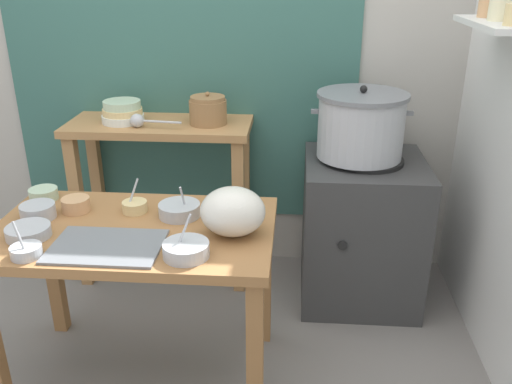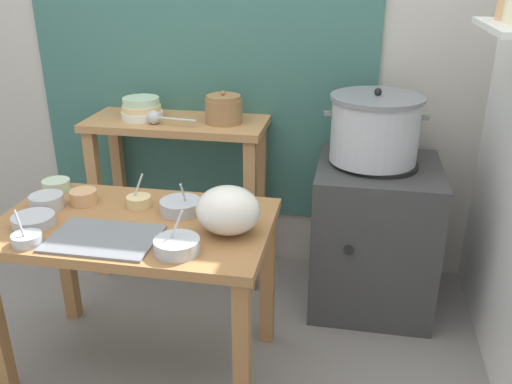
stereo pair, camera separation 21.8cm
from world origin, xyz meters
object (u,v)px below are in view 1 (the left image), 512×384
Objects in this scene: ladle at (139,121)px; prep_bowl_5 at (43,193)px; prep_table at (136,252)px; prep_bowl_1 at (179,209)px; bowl_stack_enamel at (123,112)px; prep_bowl_0 at (76,204)px; back_shelf_table at (162,162)px; serving_tray at (107,246)px; prep_bowl_7 at (38,211)px; steamer_pot at (361,125)px; stove_block at (361,229)px; prep_bowl_4 at (186,249)px; prep_bowl_6 at (135,206)px; prep_bowl_3 at (28,231)px; plastic_bag at (233,211)px; clay_pot at (208,110)px; prep_bowl_2 at (26,251)px.

prep_bowl_5 is (-0.29, -0.52, -0.19)m from ladle.
prep_bowl_1 reaches higher than prep_table.
bowl_stack_enamel is 1.91× the size of prep_bowl_0.
prep_bowl_1 is (0.25, -0.73, 0.07)m from back_shelf_table.
serving_tray is 0.42m from prep_bowl_7.
prep_bowl_0 and prep_bowl_7 have the same top height.
serving_tray is at bearing -137.41° from steamer_pot.
prep_table is at bearing -143.77° from stove_block.
ladle is 1.62× the size of prep_bowl_4.
serving_tray is at bearing -105.85° from prep_table.
back_shelf_table reaches higher than prep_bowl_6.
serving_tray is at bearing -10.58° from prep_bowl_3.
prep_bowl_3 is (-0.09, -0.24, -0.01)m from prep_bowl_0.
prep_bowl_6 is (0.43, -0.09, -0.00)m from prep_bowl_5.
prep_bowl_4 is 0.84m from prep_bowl_5.
prep_bowl_4 is at bearing -71.93° from back_shelf_table.
prep_bowl_0 reaches higher than serving_tray.
plastic_bag reaches higher than stove_block.
plastic_bag is at bearing -52.12° from bowl_stack_enamel.
prep_bowl_4 is at bearing -85.52° from clay_pot.
plastic_bag is 1.50× the size of prep_bowl_4.
back_shelf_table is at bearing 173.91° from steamer_pot.
prep_bowl_5 is (-0.86, 0.26, -0.07)m from plastic_bag.
prep_bowl_1 is at bearing -58.88° from bowl_stack_enamel.
back_shelf_table reaches higher than serving_tray.
bowl_stack_enamel is (-1.22, 0.11, 0.01)m from steamer_pot.
serving_tray is at bearing 172.47° from prep_bowl_4.
prep_bowl_1 reaches higher than stove_block.
bowl_stack_enamel is 0.78m from prep_bowl_6.
prep_bowl_2 reaches higher than prep_bowl_0.
prep_bowl_4 is (0.62, -0.10, 0.00)m from prep_bowl_3.
prep_bowl_2 is 0.51m from prep_bowl_5.
ladle reaches higher than prep_table.
prep_bowl_2 is 0.56m from prep_bowl_4.
prep_bowl_2 is 1.13× the size of prep_bowl_5.
ladle is 2.20× the size of prep_bowl_5.
clay_pot is at bearing 60.71° from prep_bowl_3.
prep_table is at bearing -77.40° from ladle.
prep_bowl_5 is (-0.37, -0.61, 0.07)m from back_shelf_table.
ladle is at bearing -164.25° from clay_pot.
plastic_bag is at bearing -20.99° from prep_bowl_6.
prep_bowl_1 is at bearing -7.45° from prep_bowl_6.
prep_bowl_5 is (-0.18, -0.61, -0.21)m from bowl_stack_enamel.
serving_tray is at bearing -82.60° from ladle.
prep_bowl_5 is (-0.63, -0.61, -0.22)m from clay_pot.
prep_bowl_4 is 0.45m from prep_bowl_6.
bowl_stack_enamel reaches higher than ladle.
prep_bowl_2 is (-0.48, -1.10, -0.23)m from clay_pot.
bowl_stack_enamel is at bearing 140.49° from ladle.
prep_bowl_2 is 0.83× the size of prep_bowl_3.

